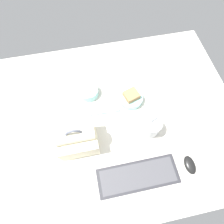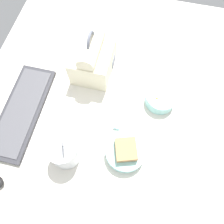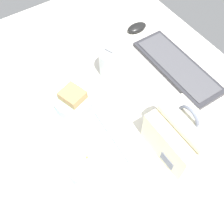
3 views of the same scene
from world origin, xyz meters
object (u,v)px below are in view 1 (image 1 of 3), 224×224
at_px(lunch_bag, 78,139).
at_px(bento_bowl_snacks, 89,92).
at_px(keyboard, 138,176).
at_px(bento_bowl_sandwich, 131,98).
at_px(soup_cup, 150,126).
at_px(chopstick_case, 100,112).
at_px(computer_mouse, 190,165).

height_order(lunch_bag, bento_bowl_snacks, lunch_bag).
xyz_separation_m(keyboard, bento_bowl_sandwich, (-0.07, -0.42, 0.02)).
distance_m(keyboard, soup_cup, 0.26).
xyz_separation_m(lunch_bag, chopstick_case, (-0.14, -0.15, -0.07)).
height_order(soup_cup, bento_bowl_snacks, soup_cup).
bearing_deg(soup_cup, chopstick_case, -32.54).
bearing_deg(chopstick_case, soup_cup, 147.46).
relative_size(keyboard, soup_cup, 2.13).
distance_m(computer_mouse, chopstick_case, 0.54).
distance_m(lunch_bag, bento_bowl_sandwich, 0.38).
relative_size(keyboard, lunch_bag, 1.89).
height_order(soup_cup, chopstick_case, soup_cup).
xyz_separation_m(bento_bowl_sandwich, bento_bowl_snacks, (0.23, -0.09, -0.00)).
xyz_separation_m(computer_mouse, chopstick_case, (0.39, -0.37, -0.01)).
height_order(lunch_bag, chopstick_case, lunch_bag).
bearing_deg(keyboard, lunch_bag, -40.66).
xyz_separation_m(bento_bowl_sandwich, chopstick_case, (0.19, 0.05, -0.02)).
bearing_deg(bento_bowl_sandwich, bento_bowl_snacks, -20.95).
bearing_deg(lunch_bag, keyboard, 139.34).
bearing_deg(computer_mouse, soup_cup, -56.54).
relative_size(keyboard, bento_bowl_snacks, 3.39).
bearing_deg(soup_cup, computer_mouse, 123.46).
height_order(bento_bowl_sandwich, computer_mouse, bento_bowl_sandwich).
xyz_separation_m(keyboard, chopstick_case, (0.12, -0.37, -0.00)).
bearing_deg(keyboard, soup_cup, -118.73).
bearing_deg(bento_bowl_snacks, keyboard, 107.98).
height_order(soup_cup, computer_mouse, soup_cup).
relative_size(soup_cup, bento_bowl_snacks, 1.59).
distance_m(bento_bowl_sandwich, chopstick_case, 0.19).
bearing_deg(keyboard, computer_mouse, 179.75).
bearing_deg(chopstick_case, bento_bowl_sandwich, -166.08).
height_order(keyboard, bento_bowl_sandwich, bento_bowl_sandwich).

